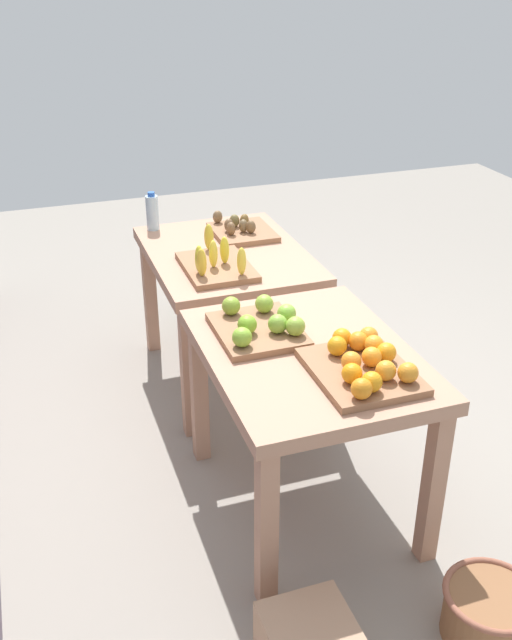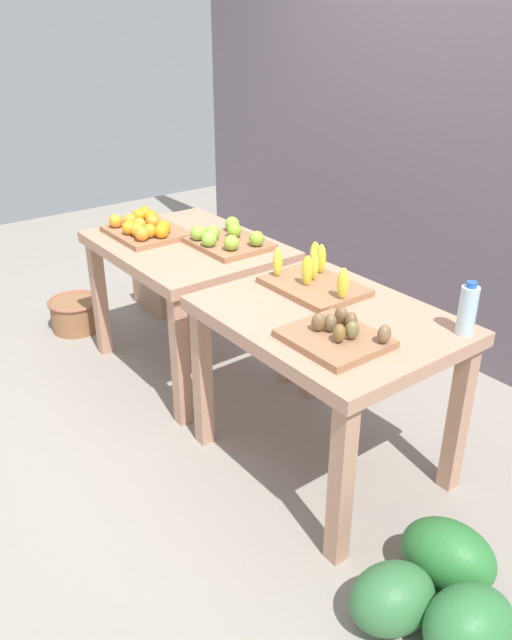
# 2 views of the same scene
# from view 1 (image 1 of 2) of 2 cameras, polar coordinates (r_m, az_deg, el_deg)

# --- Properties ---
(ground_plane) EXTENTS (8.00, 8.00, 0.00)m
(ground_plane) POSITION_cam_1_polar(r_m,az_deg,el_deg) (3.76, 0.41, -8.61)
(ground_plane) COLOR gray
(display_table_left) EXTENTS (1.04, 0.80, 0.77)m
(display_table_left) POSITION_cam_1_polar(r_m,az_deg,el_deg) (2.96, 4.06, -4.34)
(display_table_left) COLOR tan
(display_table_left) RESTS_ON ground_plane
(display_table_right) EXTENTS (1.04, 0.80, 0.77)m
(display_table_right) POSITION_cam_1_polar(r_m,az_deg,el_deg) (3.90, -2.30, 3.87)
(display_table_right) COLOR tan
(display_table_right) RESTS_ON ground_plane
(orange_bin) EXTENTS (0.46, 0.36, 0.11)m
(orange_bin) POSITION_cam_1_polar(r_m,az_deg,el_deg) (2.75, 8.44, -3.44)
(orange_bin) COLOR #966847
(orange_bin) RESTS_ON display_table_left
(apple_bin) EXTENTS (0.40, 0.35, 0.11)m
(apple_bin) POSITION_cam_1_polar(r_m,az_deg,el_deg) (3.00, 0.34, -0.40)
(apple_bin) COLOR #966847
(apple_bin) RESTS_ON display_table_left
(banana_crate) EXTENTS (0.45, 0.32, 0.17)m
(banana_crate) POSITION_cam_1_polar(r_m,az_deg,el_deg) (3.60, -3.13, 4.47)
(banana_crate) COLOR #966847
(banana_crate) RESTS_ON display_table_right
(kiwi_bin) EXTENTS (0.36, 0.32, 0.10)m
(kiwi_bin) POSITION_cam_1_polar(r_m,az_deg,el_deg) (4.06, -1.20, 7.07)
(kiwi_bin) COLOR #966847
(kiwi_bin) RESTS_ON display_table_right
(water_bottle) EXTENTS (0.07, 0.07, 0.22)m
(water_bottle) POSITION_cam_1_polar(r_m,az_deg,el_deg) (4.16, -8.11, 8.35)
(water_bottle) COLOR silver
(water_bottle) RESTS_ON display_table_right
(watermelon_pile) EXTENTS (0.58, 0.64, 0.26)m
(watermelon_pile) POSITION_cam_1_polar(r_m,az_deg,el_deg) (4.93, -2.35, 2.35)
(watermelon_pile) COLOR #2F7139
(watermelon_pile) RESTS_ON ground_plane
(wicker_basket) EXTENTS (0.34, 0.34, 0.21)m
(wicker_basket) POSITION_cam_1_polar(r_m,az_deg,el_deg) (2.89, 17.77, -20.95)
(wicker_basket) COLOR #8F5F3C
(wicker_basket) RESTS_ON ground_plane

